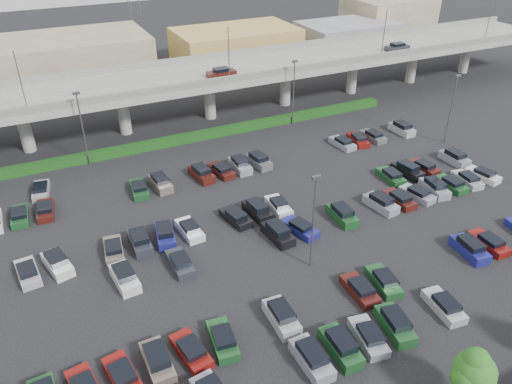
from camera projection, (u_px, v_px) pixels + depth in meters
ground at (273, 225)px, 56.09m from camera, size 280.00×280.00×0.00m
overpass at (177, 82)px, 77.08m from camera, size 150.00×13.00×15.80m
hedge at (197, 136)px, 75.08m from camera, size 66.00×1.60×1.10m
tree_row at (462, 379)px, 34.08m from camera, size 65.07×3.66×5.94m
parked_cars at (285, 237)px, 52.97m from camera, size 62.90×41.64×1.67m
light_poles at (231, 176)px, 52.87m from camera, size 66.90×48.38×10.30m
distant_buildings at (191, 47)px, 106.44m from camera, size 138.00×24.00×9.00m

